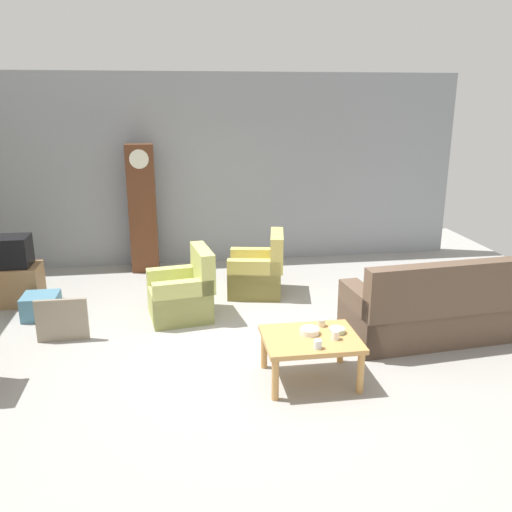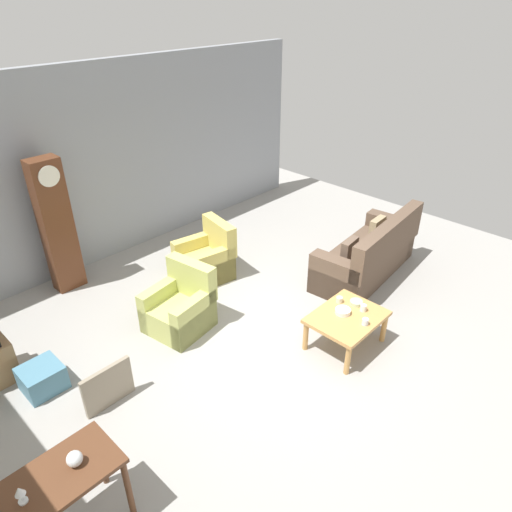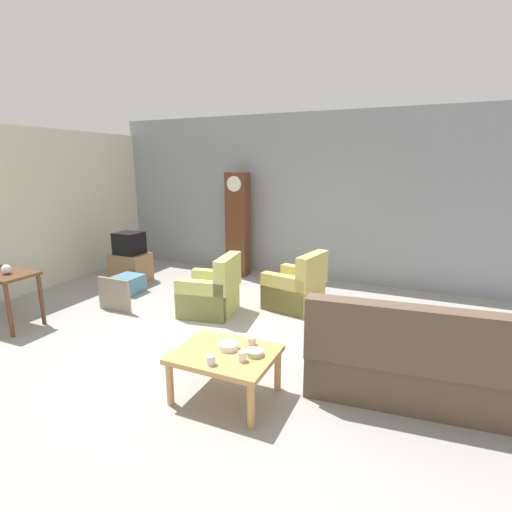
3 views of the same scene
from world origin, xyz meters
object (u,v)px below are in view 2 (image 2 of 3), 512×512
armchair_olive_near (180,308)px  console_table_dark (40,499)px  coffee_table_wood (347,320)px  cup_blue_rimmed (365,322)px  armchair_olive_far (206,259)px  framed_picture_leaning (108,387)px  storage_box_blue (42,378)px  wine_glass_short (20,493)px  glass_dome_cloche (75,459)px  grandfather_clock (57,226)px  cup_white_porcelain (363,308)px  bowl_shallow_green (356,303)px  bowl_white_stacked (343,311)px  couch_floral (368,256)px  cup_cream_tall (339,300)px

armchair_olive_near → console_table_dark: bearing=-148.7°
coffee_table_wood → cup_blue_rimmed: cup_blue_rimmed is taller
armchair_olive_far → framed_picture_leaning: size_ratio=1.53×
storage_box_blue → wine_glass_short: (-0.85, -1.86, 0.73)m
storage_box_blue → glass_dome_cloche: bearing=-102.8°
grandfather_clock → cup_blue_rimmed: 4.63m
storage_box_blue → cup_white_porcelain: size_ratio=4.96×
glass_dome_cloche → bowl_shallow_green: 3.83m
armchair_olive_near → coffee_table_wood: size_ratio=0.96×
coffee_table_wood → bowl_shallow_green: 0.31m
armchair_olive_far → bowl_shallow_green: bearing=-80.7°
armchair_olive_near → wine_glass_short: (-2.71, -1.60, 0.59)m
grandfather_clock → framed_picture_leaning: 2.87m
grandfather_clock → cup_white_porcelain: 4.57m
bowl_white_stacked → grandfather_clock: bearing=115.2°
armchair_olive_far → cup_white_porcelain: 2.73m
armchair_olive_near → bowl_white_stacked: (1.25, -1.80, 0.20)m
console_table_dark → cup_white_porcelain: (4.08, -0.38, -0.14)m
couch_floral → bowl_white_stacked: couch_floral is taller
bowl_white_stacked → bowl_shallow_green: 0.29m
cup_blue_rimmed → storage_box_blue: bearing=142.4°
console_table_dark → storage_box_blue: 2.05m
armchair_olive_far → bowl_white_stacked: (0.13, -2.54, 0.20)m
coffee_table_wood → cup_white_porcelain: size_ratio=10.53×
couch_floral → coffee_table_wood: (-1.72, -0.74, 0.06)m
wine_glass_short → armchair_olive_near: bearing=30.6°
armchair_olive_far → console_table_dark: 4.40m
coffee_table_wood → console_table_dark: (-3.85, 0.29, 0.26)m
storage_box_blue → cup_blue_rimmed: 3.93m
framed_picture_leaning → cup_blue_rimmed: cup_blue_rimmed is taller
grandfather_clock → armchair_olive_far: bearing=-38.5°
armchair_olive_near → framed_picture_leaning: size_ratio=1.53×
coffee_table_wood → wine_glass_short: wine_glass_short is taller
bowl_shallow_green → cup_cream_tall: bearing=121.9°
storage_box_blue → wine_glass_short: wine_glass_short is taller
couch_floral → bowl_shallow_green: bearing=-154.5°
armchair_olive_near → grandfather_clock: bearing=105.6°
cup_blue_rimmed → cup_white_porcelain: bearing=37.1°
armchair_olive_near → wine_glass_short: wine_glass_short is taller
couch_floral → cup_white_porcelain: size_ratio=23.82×
armchair_olive_far → coffee_table_wood: 2.62m
cup_white_porcelain → wine_glass_short: (-4.18, 0.36, 0.37)m
couch_floral → console_table_dark: (-5.57, -0.45, 0.31)m
cup_blue_rimmed → glass_dome_cloche: bearing=171.3°
cup_white_porcelain → bowl_shallow_green: size_ratio=0.54×
wine_glass_short → armchair_olive_far: bearing=31.5°
armchair_olive_near → coffee_table_wood: (1.24, -1.87, 0.10)m
armchair_olive_far → wine_glass_short: 4.53m
armchair_olive_far → cup_blue_rimmed: (0.13, -2.87, 0.22)m
couch_floral → cup_blue_rimmed: couch_floral is taller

